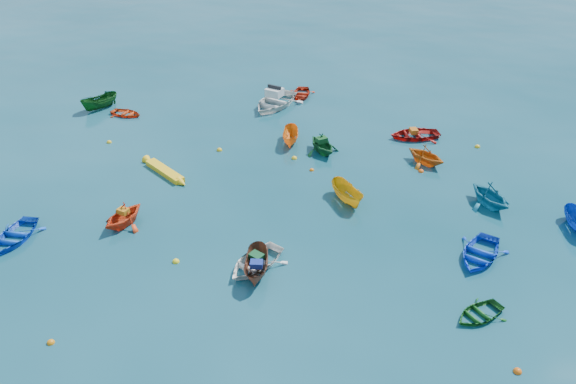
% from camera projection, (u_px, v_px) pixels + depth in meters
% --- Properties ---
extents(ground, '(160.00, 160.00, 0.00)m').
position_uv_depth(ground, '(265.00, 249.00, 28.08)').
color(ground, '#093845').
rests_on(ground, ground).
extents(dinghy_blue_sw, '(2.57, 3.39, 0.66)m').
position_uv_depth(dinghy_blue_sw, '(16.00, 239.00, 28.83)').
color(dinghy_blue_sw, blue).
rests_on(dinghy_blue_sw, ground).
extents(dinghy_white_near, '(3.49, 3.94, 0.68)m').
position_uv_depth(dinghy_white_near, '(255.00, 266.00, 26.96)').
color(dinghy_white_near, white).
rests_on(dinghy_white_near, ground).
extents(sampan_brown_mid, '(1.62, 3.06, 1.12)m').
position_uv_depth(sampan_brown_mid, '(257.00, 274.00, 26.47)').
color(sampan_brown_mid, brown).
rests_on(sampan_brown_mid, ground).
extents(dinghy_blue_se, '(3.39, 3.97, 0.70)m').
position_uv_depth(dinghy_blue_se, '(479.00, 257.00, 27.55)').
color(dinghy_blue_se, blue).
rests_on(dinghy_blue_se, ground).
extents(dinghy_orange_w, '(2.89, 3.13, 1.38)m').
position_uv_depth(dinghy_orange_w, '(125.00, 224.00, 29.96)').
color(dinghy_orange_w, red).
rests_on(dinghy_orange_w, ground).
extents(sampan_yellow_mid, '(2.63, 2.98, 1.13)m').
position_uv_depth(sampan_yellow_mid, '(347.00, 201.00, 31.94)').
color(sampan_yellow_mid, gold).
rests_on(sampan_yellow_mid, ground).
extents(dinghy_green_e, '(2.92, 2.90, 0.50)m').
position_uv_depth(dinghy_green_e, '(478.00, 316.00, 24.06)').
color(dinghy_green_e, '#135319').
rests_on(dinghy_green_e, ground).
extents(dinghy_cyan_se, '(3.66, 3.72, 1.49)m').
position_uv_depth(dinghy_cyan_se, '(488.00, 205.00, 31.60)').
color(dinghy_cyan_se, '#166B8B').
rests_on(dinghy_cyan_se, ground).
extents(dinghy_red_nw, '(2.73, 2.13, 0.52)m').
position_uv_depth(dinghy_red_nw, '(126.00, 115.00, 42.27)').
color(dinghy_red_nw, red).
rests_on(dinghy_red_nw, ground).
extents(sampan_orange_n, '(1.50, 2.92, 1.08)m').
position_uv_depth(sampan_orange_n, '(291.00, 143.00, 38.31)').
color(sampan_orange_n, orange).
rests_on(sampan_orange_n, ground).
extents(dinghy_green_n, '(3.44, 3.48, 1.39)m').
position_uv_depth(dinghy_green_n, '(322.00, 152.00, 37.11)').
color(dinghy_green_n, '#145627').
rests_on(dinghy_green_n, ground).
extents(dinghy_red_ne, '(4.10, 3.52, 0.72)m').
position_uv_depth(dinghy_red_ne, '(414.00, 137.00, 39.00)').
color(dinghy_red_ne, '#A1110D').
rests_on(dinghy_red_ne, ground).
extents(sampan_blue_far, '(1.50, 2.75, 1.01)m').
position_uv_depth(sampan_blue_far, '(576.00, 228.00, 29.66)').
color(sampan_blue_far, '#0E42BA').
rests_on(sampan_blue_far, ground).
extents(dinghy_red_far, '(2.37, 3.13, 0.61)m').
position_uv_depth(dinghy_red_far, '(301.00, 96.00, 45.52)').
color(dinghy_red_far, red).
rests_on(dinghy_red_far, ground).
extents(dinghy_orange_far, '(3.46, 3.36, 1.39)m').
position_uv_depth(dinghy_orange_far, '(425.00, 163.00, 35.79)').
color(dinghy_orange_far, '#CB6013').
rests_on(dinghy_orange_far, ground).
extents(sampan_green_far, '(2.51, 3.27, 1.20)m').
position_uv_depth(sampan_green_far, '(101.00, 108.00, 43.38)').
color(sampan_green_far, '#114A16').
rests_on(sampan_green_far, ground).
extents(kayak_yellow, '(3.81, 2.82, 0.42)m').
position_uv_depth(kayak_yellow, '(165.00, 173.00, 34.68)').
color(kayak_yellow, yellow).
rests_on(kayak_yellow, ground).
extents(motorboat_white, '(4.63, 5.55, 1.59)m').
position_uv_depth(motorboat_white, '(275.00, 106.00, 43.78)').
color(motorboat_white, silver).
rests_on(motorboat_white, ground).
extents(tarp_green_a, '(0.81, 0.73, 0.32)m').
position_uv_depth(tarp_green_a, '(256.00, 257.00, 26.77)').
color(tarp_green_a, '#124826').
rests_on(tarp_green_a, dinghy_white_near).
extents(tarp_blue_a, '(0.66, 0.55, 0.29)m').
position_uv_depth(tarp_blue_a, '(256.00, 264.00, 25.98)').
color(tarp_blue_a, navy).
rests_on(tarp_blue_a, sampan_brown_mid).
extents(tarp_orange_a, '(0.66, 0.57, 0.28)m').
position_uv_depth(tarp_orange_a, '(123.00, 211.00, 29.57)').
color(tarp_orange_a, '#BF6E13').
rests_on(tarp_orange_a, dinghy_orange_w).
extents(tarp_green_b, '(0.87, 0.85, 0.34)m').
position_uv_depth(tarp_green_b, '(321.00, 140.00, 36.74)').
color(tarp_green_b, '#11471D').
rests_on(tarp_green_b, dinghy_green_n).
extents(tarp_orange_b, '(0.68, 0.77, 0.31)m').
position_uv_depth(tarp_orange_b, '(414.00, 131.00, 38.72)').
color(tarp_orange_b, '#BD5D13').
rests_on(tarp_orange_b, dinghy_red_ne).
extents(buoy_or_a, '(0.32, 0.32, 0.32)m').
position_uv_depth(buoy_or_a, '(51.00, 343.00, 22.76)').
color(buoy_or_a, orange).
rests_on(buoy_or_a, ground).
extents(buoy_ye_a, '(0.35, 0.35, 0.35)m').
position_uv_depth(buoy_ye_a, '(176.00, 262.00, 27.23)').
color(buoy_ye_a, yellow).
rests_on(buoy_ye_a, ground).
extents(buoy_or_b, '(0.34, 0.34, 0.34)m').
position_uv_depth(buoy_or_b, '(517.00, 372.00, 21.50)').
color(buoy_or_b, '#DE550C').
rests_on(buoy_or_b, ground).
extents(buoy_ye_b, '(0.34, 0.34, 0.34)m').
position_uv_depth(buoy_ye_b, '(109.00, 143.00, 38.32)').
color(buoy_ye_b, gold).
rests_on(buoy_ye_b, ground).
extents(buoy_or_c, '(0.29, 0.29, 0.29)m').
position_uv_depth(buoy_or_c, '(312.00, 170.00, 35.00)').
color(buoy_or_c, orange).
rests_on(buoy_or_c, ground).
extents(buoy_ye_c, '(0.37, 0.37, 0.37)m').
position_uv_depth(buoy_ye_c, '(294.00, 159.00, 36.33)').
color(buoy_ye_c, yellow).
rests_on(buoy_ye_c, ground).
extents(buoy_or_d, '(0.34, 0.34, 0.34)m').
position_uv_depth(buoy_or_d, '(421.00, 172.00, 34.86)').
color(buoy_or_d, '#FA530D').
rests_on(buoy_or_d, ground).
extents(buoy_ye_d, '(0.38, 0.38, 0.38)m').
position_uv_depth(buoy_ye_d, '(219.00, 150.00, 37.32)').
color(buoy_ye_d, gold).
rests_on(buoy_ye_d, ground).
extents(buoy_or_e, '(0.33, 0.33, 0.33)m').
position_uv_depth(buoy_or_e, '(326.00, 153.00, 36.98)').
color(buoy_or_e, orange).
rests_on(buoy_or_e, ground).
extents(buoy_ye_e, '(0.36, 0.36, 0.36)m').
position_uv_depth(buoy_ye_e, '(477.00, 147.00, 37.73)').
color(buoy_ye_e, gold).
rests_on(buoy_ye_e, ground).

